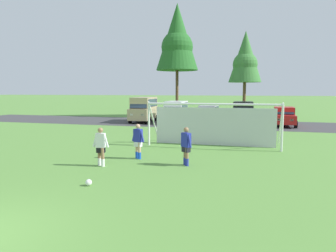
# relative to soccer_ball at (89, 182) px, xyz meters

# --- Properties ---
(ground_plane) EXTENTS (400.00, 400.00, 0.00)m
(ground_plane) POSITION_rel_soccer_ball_xyz_m (-0.64, 10.84, -0.11)
(ground_plane) COLOR #598C3D
(parking_lot_strip) EXTENTS (52.00, 8.40, 0.01)m
(parking_lot_strip) POSITION_rel_soccer_ball_xyz_m (-0.64, 20.86, -0.11)
(parking_lot_strip) COLOR #3D3D3F
(parking_lot_strip) RESTS_ON ground
(soccer_ball) EXTENTS (0.22, 0.22, 0.22)m
(soccer_ball) POSITION_rel_soccer_ball_xyz_m (0.00, 0.00, 0.00)
(soccer_ball) COLOR white
(soccer_ball) RESTS_ON ground
(soccer_goal) EXTENTS (7.45, 2.07, 2.57)m
(soccer_goal) POSITION_rel_soccer_ball_xyz_m (3.00, 8.74, 1.18)
(soccer_goal) COLOR white
(soccer_goal) RESTS_ON ground
(player_striker_near) EXTENTS (0.75, 0.30, 1.64)m
(player_striker_near) POSITION_rel_soccer_ball_xyz_m (-0.91, 2.58, 0.71)
(player_striker_near) COLOR #936B4C
(player_striker_near) RESTS_ON ground
(player_midfield_center) EXTENTS (0.73, 0.33, 1.64)m
(player_midfield_center) POSITION_rel_soccer_ball_xyz_m (1.40, 9.73, 0.71)
(player_midfield_center) COLOR beige
(player_midfield_center) RESTS_ON ground
(player_defender_far) EXTENTS (0.72, 0.32, 1.64)m
(player_defender_far) POSITION_rel_soccer_ball_xyz_m (0.08, 4.34, 0.71)
(player_defender_far) COLOR tan
(player_defender_far) RESTS_ON ground
(player_winger_left) EXTENTS (0.61, 0.55, 1.64)m
(player_winger_left) POSITION_rel_soccer_ball_xyz_m (2.52, 3.68, 0.71)
(player_winger_left) COLOR #936B4C
(player_winger_left) RESTS_ON ground
(parked_car_slot_far_left) EXTENTS (2.48, 4.94, 2.52)m
(parked_car_slot_far_left) POSITION_rel_soccer_ball_xyz_m (-5.70, 20.70, 1.23)
(parked_car_slot_far_left) COLOR tan
(parked_car_slot_far_left) RESTS_ON ground
(parked_car_slot_left) EXTENTS (2.16, 4.61, 2.16)m
(parked_car_slot_left) POSITION_rel_soccer_ball_xyz_m (-2.26, 20.40, 1.00)
(parked_car_slot_left) COLOR silver
(parked_car_slot_left) RESTS_ON ground
(parked_car_slot_center_left) EXTENTS (2.28, 4.32, 1.72)m
(parked_car_slot_center_left) POSITION_rel_soccer_ball_xyz_m (0.73, 22.05, 0.77)
(parked_car_slot_center_left) COLOR #B2B2BC
(parked_car_slot_center_left) RESTS_ON ground
(parked_car_slot_center) EXTENTS (2.24, 4.65, 2.16)m
(parked_car_slot_center) POSITION_rel_soccer_ball_xyz_m (4.20, 20.67, 1.00)
(parked_car_slot_center) COLOR black
(parked_car_slot_center) RESTS_ON ground
(parked_car_slot_center_right) EXTENTS (2.08, 4.22, 1.72)m
(parked_car_slot_center_right) POSITION_rel_soccer_ball_xyz_m (7.79, 20.60, 0.77)
(parked_car_slot_center_right) COLOR red
(parked_car_slot_center_right) RESTS_ON ground
(tree_left_edge) EXTENTS (5.12, 5.12, 13.64)m
(tree_left_edge) POSITION_rel_soccer_ball_xyz_m (-4.08, 28.10, 9.28)
(tree_left_edge) COLOR brown
(tree_left_edge) RESTS_ON ground
(tree_mid_left) EXTENTS (3.76, 3.76, 10.03)m
(tree_mid_left) POSITION_rel_soccer_ball_xyz_m (3.99, 28.32, 6.78)
(tree_mid_left) COLOR brown
(tree_mid_left) RESTS_ON ground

